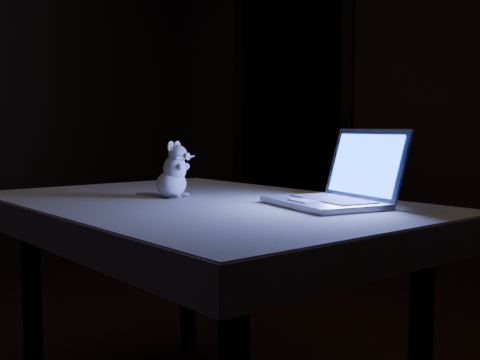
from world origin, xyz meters
The scene contains 6 objects.
back_wall centered at (0.00, 2.50, 1.30)m, with size 4.50×0.04×2.60m, color black.
doorway centered at (-1.10, 2.50, 1.06)m, with size 1.06×0.36×2.13m, color black, non-canonical shape.
table centered at (0.11, -0.28, 0.36)m, with size 1.36×0.87×0.73m, color black, non-canonical shape.
tablecloth centered at (0.18, -0.25, 0.68)m, with size 1.46×0.97×0.10m, color beige, non-canonical shape.
laptop centered at (0.48, -0.19, 0.85)m, with size 0.34×0.30×0.23m, color #A3A3A8, non-canonical shape.
plush_mouse centered at (-0.03, -0.27, 0.83)m, with size 0.13×0.13×0.18m, color silver, non-canonical shape.
Camera 1 is at (1.25, -1.79, 0.96)m, focal length 45.00 mm.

